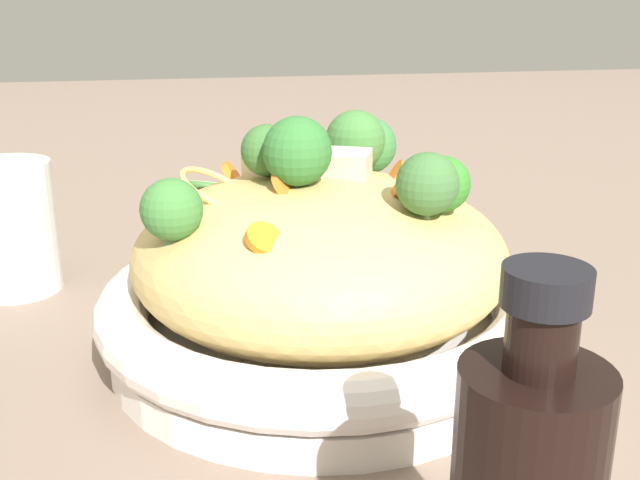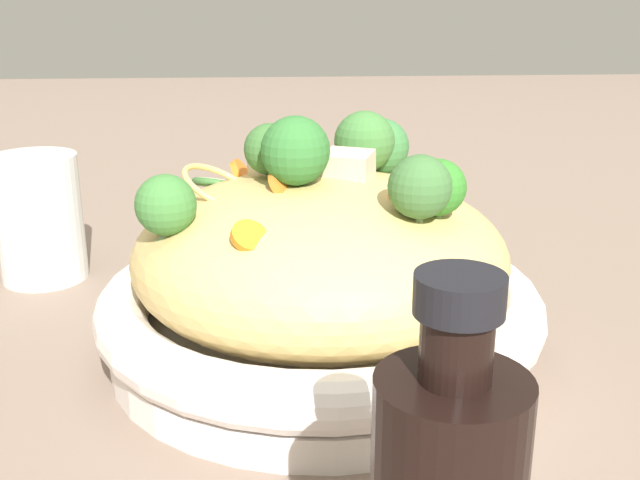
# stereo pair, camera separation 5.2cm
# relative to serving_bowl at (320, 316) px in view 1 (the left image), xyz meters

# --- Properties ---
(ground_plane) EXTENTS (3.00, 3.00, 0.00)m
(ground_plane) POSITION_rel_serving_bowl_xyz_m (0.00, 0.00, -0.03)
(ground_plane) COLOR #7E695B
(serving_bowl) EXTENTS (0.30, 0.30, 0.06)m
(serving_bowl) POSITION_rel_serving_bowl_xyz_m (0.00, 0.00, 0.00)
(serving_bowl) COLOR white
(serving_bowl) RESTS_ON ground_plane
(noodle_heap) EXTENTS (0.25, 0.25, 0.11)m
(noodle_heap) POSITION_rel_serving_bowl_xyz_m (-0.00, 0.00, 0.04)
(noodle_heap) COLOR tan
(noodle_heap) RESTS_ON serving_bowl
(broccoli_florets) EXTENTS (0.20, 0.18, 0.07)m
(broccoli_florets) POSITION_rel_serving_bowl_xyz_m (0.01, 0.01, 0.10)
(broccoli_florets) COLOR #96B26E
(broccoli_florets) RESTS_ON serving_bowl
(carrot_coins) EXTENTS (0.13, 0.16, 0.03)m
(carrot_coins) POSITION_rel_serving_bowl_xyz_m (0.01, -0.01, 0.09)
(carrot_coins) COLOR orange
(carrot_coins) RESTS_ON serving_bowl
(zucchini_slices) EXTENTS (0.07, 0.10, 0.02)m
(zucchini_slices) POSITION_rel_serving_bowl_xyz_m (-0.08, 0.05, 0.08)
(zucchini_slices) COLOR beige
(zucchini_slices) RESTS_ON serving_bowl
(chicken_chunks) EXTENTS (0.09, 0.06, 0.03)m
(chicken_chunks) POSITION_rel_serving_bowl_xyz_m (-0.00, 0.02, 0.10)
(chicken_chunks) COLOR beige
(chicken_chunks) RESTS_ON serving_bowl
(drinking_glass) EXTENTS (0.07, 0.07, 0.11)m
(drinking_glass) POSITION_rel_serving_bowl_xyz_m (-0.23, 0.16, 0.03)
(drinking_glass) COLOR silver
(drinking_glass) RESTS_ON ground_plane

